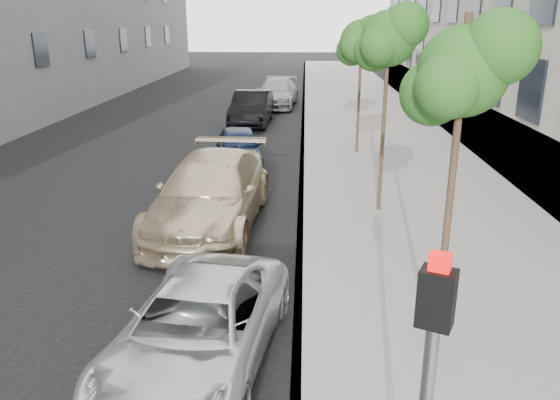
# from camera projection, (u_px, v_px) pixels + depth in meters

# --- Properties ---
(sidewalk) EXTENTS (6.40, 72.00, 0.14)m
(sidewalk) POSITION_uv_depth(u_px,v_px,m) (361.00, 112.00, 29.36)
(sidewalk) COLOR gray
(sidewalk) RESTS_ON ground
(curb) EXTENTS (0.15, 72.00, 0.14)m
(curb) POSITION_uv_depth(u_px,v_px,m) (303.00, 112.00, 29.49)
(curb) COLOR #9E9B93
(curb) RESTS_ON ground
(tree_near) EXTENTS (1.53, 1.33, 4.86)m
(tree_near) POSITION_uv_depth(u_px,v_px,m) (465.00, 73.00, 6.77)
(tree_near) COLOR #38281C
(tree_near) RESTS_ON sidewalk
(tree_mid) EXTENTS (1.67, 1.47, 5.11)m
(tree_mid) POSITION_uv_depth(u_px,v_px,m) (390.00, 39.00, 12.87)
(tree_mid) COLOR #38281C
(tree_mid) RESTS_ON sidewalk
(tree_far) EXTENTS (1.82, 1.62, 4.86)m
(tree_far) POSITION_uv_depth(u_px,v_px,m) (362.00, 41.00, 19.12)
(tree_far) COLOR #38281C
(tree_far) RESTS_ON sidewalk
(minivan) EXTENTS (2.65, 4.69, 1.24)m
(minivan) POSITION_uv_depth(u_px,v_px,m) (197.00, 329.00, 7.87)
(minivan) COLOR silver
(minivan) RESTS_ON ground
(suv) EXTENTS (2.70, 5.95, 1.69)m
(suv) POSITION_uv_depth(u_px,v_px,m) (211.00, 192.00, 13.26)
(suv) COLOR #C3AF8B
(suv) RESTS_ON ground
(sedan_blue) EXTENTS (2.11, 3.98, 1.29)m
(sedan_blue) POSITION_uv_depth(u_px,v_px,m) (238.00, 147.00, 18.87)
(sedan_blue) COLOR #101A35
(sedan_blue) RESTS_ON ground
(sedan_black) EXTENTS (1.85, 4.84, 1.58)m
(sedan_black) POSITION_uv_depth(u_px,v_px,m) (252.00, 108.00, 26.05)
(sedan_black) COLOR black
(sedan_black) RESTS_ON ground
(sedan_rear) EXTENTS (2.55, 5.50, 1.56)m
(sedan_rear) POSITION_uv_depth(u_px,v_px,m) (277.00, 93.00, 31.39)
(sedan_rear) COLOR gray
(sedan_rear) RESTS_ON ground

